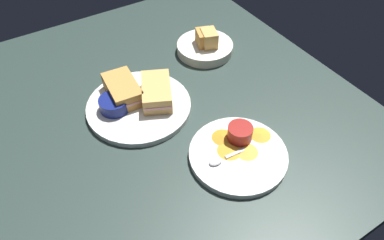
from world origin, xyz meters
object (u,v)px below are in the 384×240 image
Objects in this scene: plate_sandwich_main at (139,106)px; sandwich_half_far at (123,90)px; bread_basket_rear at (205,46)px; sandwich_half_near at (157,92)px; spoon_by_dark_ramekin at (138,106)px; plate_chips_companion at (238,155)px; spoon_by_gravy_ramekin at (220,160)px; ramekin_light_gravy at (240,133)px; ramekin_dark_sauce at (114,104)px.

sandwich_half_far is at bearing -156.98° from plate_sandwich_main.
sandwich_half_near is at bearing -62.01° from bread_basket_rear.
spoon_by_dark_ramekin is 0.53× the size of bread_basket_rear.
sandwich_half_far reaches higher than spoon_by_dark_ramekin.
plate_sandwich_main is at bearing -67.50° from bread_basket_rear.
plate_chips_companion is 5.10cm from spoon_by_gravy_ramekin.
sandwich_half_near reaches higher than ramekin_light_gravy.
spoon_by_gravy_ramekin reaches higher than plate_chips_companion.
spoon_by_gravy_ramekin is 0.56× the size of bread_basket_rear.
spoon_by_dark_ramekin is at bearing 62.72° from ramekin_dark_sauce.
ramekin_light_gravy is at bearing 140.19° from plate_chips_companion.
sandwich_half_far is at bearing -155.59° from plate_chips_companion.
spoon_by_dark_ramekin is 33.04cm from bread_basket_rear.
spoon_by_dark_ramekin is 29.74cm from plate_chips_companion.
ramekin_light_gravy is at bearing 35.37° from spoon_by_dark_ramekin.
sandwich_half_far is 32.49cm from bread_basket_rear.
bread_basket_rear is at bearing 151.00° from spoon_by_gravy_ramekin.
bread_basket_rear reaches higher than ramekin_light_gravy.
sandwich_half_near is at bearing 83.02° from plate_sandwich_main.
ramekin_dark_sauce is at bearing -101.86° from sandwich_half_near.
sandwich_half_far reaches higher than ramekin_dark_sauce.
bread_basket_rear is at bearing 156.99° from plate_chips_companion.
spoon_by_gravy_ramekin is (3.15, -7.89, -1.71)cm from ramekin_light_gravy.
ramekin_dark_sauce is 33.64cm from ramekin_light_gravy.
bread_basket_rear is (-12.23, 29.52, 1.53)cm from plate_sandwich_main.
spoon_by_dark_ramekin is at bearing -144.63° from ramekin_light_gravy.
plate_chips_companion is at bearing 15.28° from sandwich_half_near.
sandwich_half_near is at bearing 53.02° from sandwich_half_far.
plate_sandwich_main is 6.84cm from ramekin_dark_sauce.
bread_basket_rear is at bearing 158.95° from ramekin_light_gravy.
ramekin_light_gravy is 38.85cm from bread_basket_rear.
spoon_by_dark_ramekin is at bearing -86.64° from sandwich_half_near.
plate_sandwich_main is at bearing -164.19° from spoon_by_gravy_ramekin.
sandwich_half_far is 0.78× the size of bread_basket_rear.
sandwich_half_near reaches higher than plate_sandwich_main.
sandwich_half_far is at bearing -167.32° from spoon_by_dark_ramekin.
sandwich_half_far reaches higher than spoon_by_gravy_ramekin.
plate_sandwich_main is 1.71cm from spoon_by_dark_ramekin.
plate_chips_companion is (29.27, 18.71, -2.62)cm from ramekin_dark_sauce.
bread_basket_rear reaches higher than sandwich_half_far.
bread_basket_rear is at bearing 117.99° from sandwich_half_near.
sandwich_half_far is at bearing -76.96° from bread_basket_rear.
sandwich_half_near is 6.39cm from spoon_by_dark_ramekin.
plate_sandwich_main is 6.22cm from sandwich_half_near.
plate_chips_companion is (27.53, 12.64, 0.00)cm from plate_sandwich_main.
sandwich_half_near is 2.46× the size of ramekin_light_gravy.
bread_basket_rear is at bearing 113.61° from spoon_by_dark_ramekin.
sandwich_half_far is 0.59× the size of plate_chips_companion.
sandwich_half_near reaches higher than spoon_by_dark_ramekin.
ramekin_dark_sauce reaches higher than plate_chips_companion.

